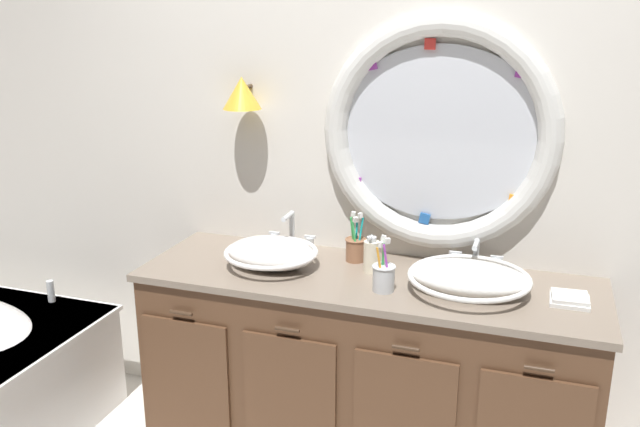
% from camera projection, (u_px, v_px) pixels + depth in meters
% --- Properties ---
extents(back_wall_assembly, '(6.40, 0.26, 2.60)m').
position_uv_depth(back_wall_assembly, '(375.00, 154.00, 2.91)').
color(back_wall_assembly, silver).
rests_on(back_wall_assembly, ground_plane).
extents(vanity_counter, '(1.88, 0.63, 0.88)m').
position_uv_depth(vanity_counter, '(365.00, 371.00, 2.85)').
color(vanity_counter, brown).
rests_on(vanity_counter, ground_plane).
extents(sink_basin_left, '(0.40, 0.40, 0.12)m').
position_uv_depth(sink_basin_left, '(271.00, 253.00, 2.81)').
color(sink_basin_left, white).
rests_on(sink_basin_left, vanity_counter).
extents(sink_basin_right, '(0.47, 0.47, 0.11)m').
position_uv_depth(sink_basin_right, '(469.00, 277.00, 2.56)').
color(sink_basin_right, white).
rests_on(sink_basin_right, vanity_counter).
extents(faucet_set_left, '(0.23, 0.13, 0.18)m').
position_uv_depth(faucet_set_left, '(291.00, 234.00, 3.02)').
color(faucet_set_left, silver).
rests_on(faucet_set_left, vanity_counter).
extents(faucet_set_right, '(0.22, 0.12, 0.14)m').
position_uv_depth(faucet_set_right, '(476.00, 258.00, 2.77)').
color(faucet_set_right, silver).
rests_on(faucet_set_right, vanity_counter).
extents(toothbrush_holder_left, '(0.09, 0.09, 0.22)m').
position_uv_depth(toothbrush_holder_left, '(356.00, 248.00, 2.88)').
color(toothbrush_holder_left, '#996647').
rests_on(toothbrush_holder_left, vanity_counter).
extents(toothbrush_holder_right, '(0.09, 0.09, 0.22)m').
position_uv_depth(toothbrush_holder_right, '(384.00, 276.00, 2.56)').
color(toothbrush_holder_right, silver).
rests_on(toothbrush_holder_right, vanity_counter).
extents(soap_dispenser, '(0.07, 0.07, 0.16)m').
position_uv_depth(soap_dispenser, '(371.00, 256.00, 2.75)').
color(soap_dispenser, '#EFE5C6').
rests_on(soap_dispenser, vanity_counter).
extents(folded_hand_towel, '(0.14, 0.14, 0.03)m').
position_uv_depth(folded_hand_towel, '(570.00, 299.00, 2.47)').
color(folded_hand_towel, white).
rests_on(folded_hand_towel, vanity_counter).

